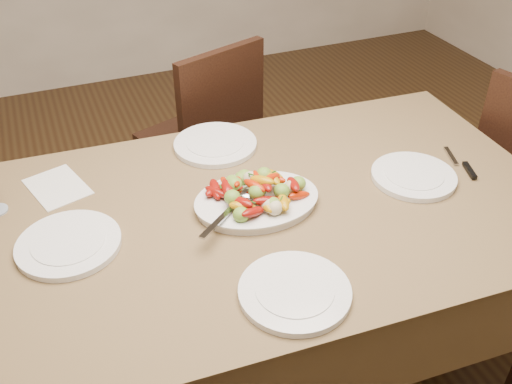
{
  "coord_description": "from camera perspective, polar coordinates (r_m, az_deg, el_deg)",
  "views": [
    {
      "loc": [
        -0.75,
        -1.01,
        1.79
      ],
      "look_at": [
        -0.24,
        0.23,
        0.82
      ],
      "focal_mm": 40.0,
      "sensor_mm": 36.0,
      "label": 1
    }
  ],
  "objects": [
    {
      "name": "serving_spoon",
      "position": [
        1.63,
        -1.65,
        -1.21
      ],
      "size": [
        0.23,
        0.25,
        0.03
      ],
      "primitive_type": null,
      "rotation": [
        0.0,
        0.0,
        -0.84
      ],
      "color": "#9EA0A8",
      "rests_on": "serving_platter"
    },
    {
      "name": "plate_near",
      "position": [
        1.43,
        3.88,
        -9.94
      ],
      "size": [
        0.28,
        0.28,
        0.02
      ],
      "primitive_type": "cylinder",
      "color": "white",
      "rests_on": "dining_table"
    },
    {
      "name": "plate_far",
      "position": [
        1.98,
        -4.09,
        4.75
      ],
      "size": [
        0.29,
        0.29,
        0.02
      ],
      "primitive_type": "cylinder",
      "color": "white",
      "rests_on": "dining_table"
    },
    {
      "name": "roasted_vegetables",
      "position": [
        1.66,
        0.07,
        0.52
      ],
      "size": [
        0.31,
        0.22,
        0.09
      ],
      "primitive_type": null,
      "rotation": [
        0.0,
        0.0,
        -0.05
      ],
      "color": "maroon",
      "rests_on": "serving_platter"
    },
    {
      "name": "chair_far",
      "position": [
        2.6,
        -5.88,
        5.35
      ],
      "size": [
        0.54,
        0.54,
        0.95
      ],
      "primitive_type": null,
      "rotation": [
        0.0,
        0.0,
        3.49
      ],
      "color": "black",
      "rests_on": "ground"
    },
    {
      "name": "serving_platter",
      "position": [
        1.69,
        0.07,
        -1.05
      ],
      "size": [
        0.38,
        0.29,
        0.02
      ],
      "primitive_type": "ellipsoid",
      "rotation": [
        0.0,
        0.0,
        -0.05
      ],
      "color": "white",
      "rests_on": "dining_table"
    },
    {
      "name": "plate_right",
      "position": [
        1.88,
        15.48,
        1.52
      ],
      "size": [
        0.27,
        0.27,
        0.02
      ],
      "primitive_type": "cylinder",
      "color": "white",
      "rests_on": "dining_table"
    },
    {
      "name": "plate_left",
      "position": [
        1.63,
        -18.21,
        -4.98
      ],
      "size": [
        0.28,
        0.28,
        0.02
      ],
      "primitive_type": "cylinder",
      "color": "white",
      "rests_on": "dining_table"
    },
    {
      "name": "dining_table",
      "position": [
        1.94,
        0.0,
        -10.6
      ],
      "size": [
        1.89,
        1.14,
        0.76
      ],
      "primitive_type": "cube",
      "rotation": [
        0.0,
        0.0,
        -0.05
      ],
      "color": "brown",
      "rests_on": "ground"
    },
    {
      "name": "menu_card",
      "position": [
        1.88,
        -19.24,
        0.49
      ],
      "size": [
        0.2,
        0.24,
        0.0
      ],
      "primitive_type": "cube",
      "rotation": [
        0.0,
        0.0,
        0.3
      ],
      "color": "silver",
      "rests_on": "dining_table"
    },
    {
      "name": "table_knife",
      "position": [
        1.99,
        19.8,
        2.62
      ],
      "size": [
        0.08,
        0.19,
        0.01
      ],
      "primitive_type": null,
      "rotation": [
        0.0,
        0.0,
        -0.33
      ],
      "color": "#9EA0A8",
      "rests_on": "dining_table"
    }
  ]
}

